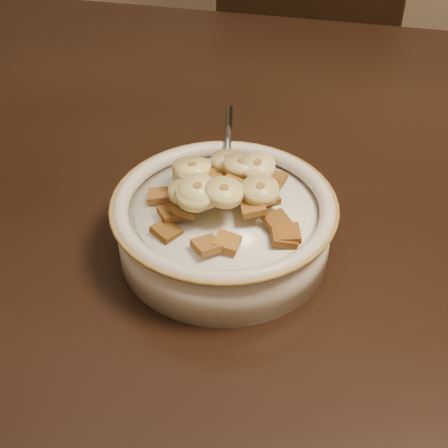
% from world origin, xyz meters
% --- Properties ---
extents(table, '(1.43, 0.95, 0.04)m').
position_xyz_m(table, '(0.00, 0.00, 0.73)').
color(table, black).
rests_on(table, floor).
extents(chair, '(0.54, 0.54, 1.04)m').
position_xyz_m(chair, '(-0.04, 0.80, 0.52)').
color(chair, black).
rests_on(chair, floor).
extents(cereal_bowl, '(0.19, 0.19, 0.04)m').
position_xyz_m(cereal_bowl, '(-0.04, -0.10, 0.77)').
color(cereal_bowl, beige).
rests_on(cereal_bowl, table).
extents(milk, '(0.15, 0.15, 0.00)m').
position_xyz_m(milk, '(-0.04, -0.10, 0.79)').
color(milk, white).
rests_on(milk, cereal_bowl).
extents(spoon, '(0.04, 0.05, 0.01)m').
position_xyz_m(spoon, '(-0.04, -0.07, 0.80)').
color(spoon, '#9C9FAC').
rests_on(spoon, cereal_bowl).
extents(cereal_square_0, '(0.03, 0.03, 0.01)m').
position_xyz_m(cereal_square_0, '(-0.05, -0.10, 0.82)').
color(cereal_square_0, olive).
rests_on(cereal_square_0, milk).
extents(cereal_square_1, '(0.02, 0.02, 0.01)m').
position_xyz_m(cereal_square_1, '(0.01, -0.13, 0.80)').
color(cereal_square_1, brown).
rests_on(cereal_square_1, milk).
extents(cereal_square_2, '(0.03, 0.03, 0.01)m').
position_xyz_m(cereal_square_2, '(-0.04, -0.16, 0.80)').
color(cereal_square_2, brown).
rests_on(cereal_square_2, milk).
extents(cereal_square_3, '(0.03, 0.03, 0.01)m').
position_xyz_m(cereal_square_3, '(-0.01, -0.07, 0.81)').
color(cereal_square_3, brown).
rests_on(cereal_square_3, milk).
extents(cereal_square_4, '(0.02, 0.02, 0.01)m').
position_xyz_m(cereal_square_4, '(-0.06, -0.07, 0.81)').
color(cereal_square_4, olive).
rests_on(cereal_square_4, milk).
extents(cereal_square_5, '(0.02, 0.02, 0.01)m').
position_xyz_m(cereal_square_5, '(-0.07, -0.12, 0.81)').
color(cereal_square_5, brown).
rests_on(cereal_square_5, milk).
extents(cereal_square_6, '(0.03, 0.03, 0.01)m').
position_xyz_m(cereal_square_6, '(-0.02, -0.04, 0.80)').
color(cereal_square_6, '#9B5B1B').
rests_on(cereal_square_6, milk).
extents(cereal_square_7, '(0.03, 0.03, 0.01)m').
position_xyz_m(cereal_square_7, '(-0.03, -0.10, 0.82)').
color(cereal_square_7, '#9D6427').
rests_on(cereal_square_7, milk).
extents(cereal_square_8, '(0.03, 0.03, 0.01)m').
position_xyz_m(cereal_square_8, '(-0.07, -0.09, 0.81)').
color(cereal_square_8, brown).
rests_on(cereal_square_8, milk).
extents(cereal_square_9, '(0.03, 0.03, 0.01)m').
position_xyz_m(cereal_square_9, '(-0.05, -0.07, 0.81)').
color(cereal_square_9, brown).
rests_on(cereal_square_9, milk).
extents(cereal_square_10, '(0.03, 0.02, 0.01)m').
position_xyz_m(cereal_square_10, '(-0.01, -0.11, 0.81)').
color(cereal_square_10, brown).
rests_on(cereal_square_10, milk).
extents(cereal_square_11, '(0.03, 0.03, 0.01)m').
position_xyz_m(cereal_square_11, '(-0.03, -0.08, 0.81)').
color(cereal_square_11, brown).
rests_on(cereal_square_11, milk).
extents(cereal_square_12, '(0.02, 0.02, 0.01)m').
position_xyz_m(cereal_square_12, '(-0.02, -0.06, 0.81)').
color(cereal_square_12, brown).
rests_on(cereal_square_12, milk).
extents(cereal_square_13, '(0.03, 0.03, 0.01)m').
position_xyz_m(cereal_square_13, '(-0.08, -0.14, 0.80)').
color(cereal_square_13, brown).
rests_on(cereal_square_13, milk).
extents(cereal_square_14, '(0.03, 0.03, 0.01)m').
position_xyz_m(cereal_square_14, '(-0.04, -0.04, 0.80)').
color(cereal_square_14, '#8F5F24').
rests_on(cereal_square_14, milk).
extents(cereal_square_15, '(0.03, 0.03, 0.01)m').
position_xyz_m(cereal_square_15, '(0.01, -0.12, 0.80)').
color(cereal_square_15, brown).
rests_on(cereal_square_15, milk).
extents(cereal_square_16, '(0.03, 0.03, 0.01)m').
position_xyz_m(cereal_square_16, '(-0.08, -0.12, 0.80)').
color(cereal_square_16, brown).
rests_on(cereal_square_16, milk).
extents(cereal_square_17, '(0.02, 0.02, 0.01)m').
position_xyz_m(cereal_square_17, '(0.02, -0.13, 0.80)').
color(cereal_square_17, brown).
rests_on(cereal_square_17, milk).
extents(cereal_square_18, '(0.03, 0.03, 0.01)m').
position_xyz_m(cereal_square_18, '(-0.05, -0.09, 0.82)').
color(cereal_square_18, '#976219').
rests_on(cereal_square_18, milk).
extents(cereal_square_19, '(0.03, 0.03, 0.01)m').
position_xyz_m(cereal_square_19, '(-0.04, -0.07, 0.81)').
color(cereal_square_19, brown).
rests_on(cereal_square_19, milk).
extents(cereal_square_20, '(0.03, 0.03, 0.01)m').
position_xyz_m(cereal_square_20, '(-0.01, -0.09, 0.81)').
color(cereal_square_20, '#8C5D1E').
rests_on(cereal_square_20, milk).
extents(cereal_square_21, '(0.02, 0.02, 0.01)m').
position_xyz_m(cereal_square_21, '(-0.10, -0.10, 0.80)').
color(cereal_square_21, brown).
rests_on(cereal_square_21, milk).
extents(cereal_square_22, '(0.03, 0.03, 0.01)m').
position_xyz_m(cereal_square_22, '(-0.03, -0.06, 0.81)').
color(cereal_square_22, brown).
rests_on(cereal_square_22, milk).
extents(cereal_square_23, '(0.02, 0.02, 0.01)m').
position_xyz_m(cereal_square_23, '(-0.07, -0.12, 0.81)').
color(cereal_square_23, brown).
rests_on(cereal_square_23, milk).
extents(cereal_square_24, '(0.03, 0.03, 0.01)m').
position_xyz_m(cereal_square_24, '(-0.00, -0.06, 0.80)').
color(cereal_square_24, brown).
rests_on(cereal_square_24, milk).
extents(cereal_square_25, '(0.02, 0.02, 0.01)m').
position_xyz_m(cereal_square_25, '(-0.03, -0.15, 0.80)').
color(cereal_square_25, '#8F5E1B').
rests_on(cereal_square_25, milk).
extents(cereal_square_26, '(0.02, 0.02, 0.01)m').
position_xyz_m(cereal_square_26, '(-0.07, -0.08, 0.81)').
color(cereal_square_26, olive).
rests_on(cereal_square_26, milk).
extents(banana_slice_0, '(0.04, 0.04, 0.01)m').
position_xyz_m(banana_slice_0, '(-0.04, -0.05, 0.81)').
color(banana_slice_0, beige).
rests_on(banana_slice_0, milk).
extents(banana_slice_1, '(0.04, 0.04, 0.02)m').
position_xyz_m(banana_slice_1, '(-0.07, -0.09, 0.82)').
color(banana_slice_1, '#FAE1A9').
rests_on(banana_slice_1, milk).
extents(banana_slice_2, '(0.04, 0.04, 0.01)m').
position_xyz_m(banana_slice_2, '(-0.06, -0.12, 0.83)').
color(banana_slice_2, '#DDCE87').
rests_on(banana_slice_2, milk).
extents(banana_slice_3, '(0.04, 0.04, 0.01)m').
position_xyz_m(banana_slice_3, '(-0.01, -0.10, 0.82)').
color(banana_slice_3, '#F4DA90').
rests_on(banana_slice_3, milk).
extents(banana_slice_4, '(0.04, 0.04, 0.01)m').
position_xyz_m(banana_slice_4, '(-0.06, -0.12, 0.83)').
color(banana_slice_4, beige).
rests_on(banana_slice_4, milk).
extents(banana_slice_5, '(0.04, 0.04, 0.02)m').
position_xyz_m(banana_slice_5, '(-0.07, -0.09, 0.83)').
color(banana_slice_5, '#FFEC8F').
rests_on(banana_slice_5, milk).
extents(banana_slice_6, '(0.04, 0.04, 0.01)m').
position_xyz_m(banana_slice_6, '(-0.07, -0.08, 0.82)').
color(banana_slice_6, tan).
rests_on(banana_slice_6, milk).
extents(banana_slice_7, '(0.04, 0.04, 0.01)m').
position_xyz_m(banana_slice_7, '(-0.04, -0.12, 0.83)').
color(banana_slice_7, '#E5D87C').
rests_on(banana_slice_7, milk).
extents(banana_slice_8, '(0.04, 0.04, 0.02)m').
position_xyz_m(banana_slice_8, '(-0.02, -0.07, 0.82)').
color(banana_slice_8, '#F9EA9F').
rests_on(banana_slice_8, milk).
extents(banana_slice_9, '(0.04, 0.04, 0.01)m').
position_xyz_m(banana_slice_9, '(-0.08, -0.08, 0.82)').
color(banana_slice_9, tan).
rests_on(banana_slice_9, milk).
extents(banana_slice_10, '(0.04, 0.04, 0.01)m').
position_xyz_m(banana_slice_10, '(-0.03, -0.07, 0.82)').
color(banana_slice_10, '#D8BA77').
rests_on(banana_slice_10, milk).
extents(banana_slice_11, '(0.04, 0.04, 0.02)m').
position_xyz_m(banana_slice_11, '(-0.06, -0.12, 0.83)').
color(banana_slice_11, '#FCEA95').
rests_on(banana_slice_11, milk).
extents(banana_slice_12, '(0.04, 0.04, 0.01)m').
position_xyz_m(banana_slice_12, '(-0.07, -0.11, 0.82)').
color(banana_slice_12, '#D3C47F').
rests_on(banana_slice_12, milk).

